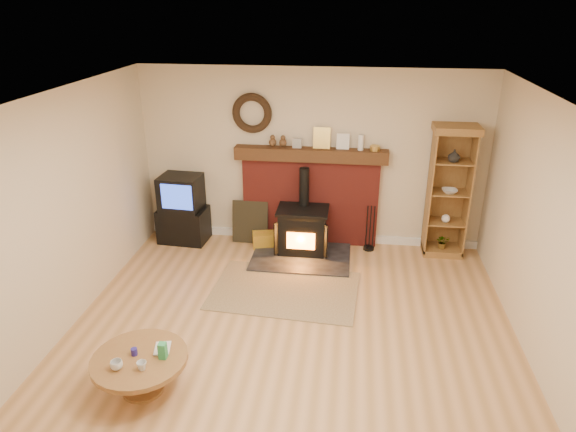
# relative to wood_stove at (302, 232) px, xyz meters

# --- Properties ---
(ground) EXTENTS (5.50, 5.50, 0.00)m
(ground) POSITION_rel_wood_stove_xyz_m (0.07, -2.27, -0.33)
(ground) COLOR #AC7B47
(ground) RESTS_ON ground
(room_shell) EXTENTS (5.02, 5.52, 2.61)m
(room_shell) POSITION_rel_wood_stove_xyz_m (0.05, -2.17, 1.39)
(room_shell) COLOR beige
(room_shell) RESTS_ON ground
(chimney_breast) EXTENTS (2.20, 0.22, 1.78)m
(chimney_breast) POSITION_rel_wood_stove_xyz_m (0.07, 0.40, 0.47)
(chimney_breast) COLOR maroon
(chimney_breast) RESTS_ON ground
(wood_stove) EXTENTS (1.40, 1.00, 1.25)m
(wood_stove) POSITION_rel_wood_stove_xyz_m (0.00, 0.00, 0.00)
(wood_stove) COLOR black
(wood_stove) RESTS_ON ground
(area_rug) EXTENTS (1.91, 1.38, 0.01)m
(area_rug) POSITION_rel_wood_stove_xyz_m (-0.11, -1.08, -0.32)
(area_rug) COLOR brown
(area_rug) RESTS_ON ground
(tv_unit) EXTENTS (0.74, 0.55, 1.04)m
(tv_unit) POSITION_rel_wood_stove_xyz_m (-1.84, 0.20, 0.17)
(tv_unit) COLOR black
(tv_unit) RESTS_ON ground
(curio_cabinet) EXTENTS (0.61, 0.44, 1.90)m
(curio_cabinet) POSITION_rel_wood_stove_xyz_m (2.03, 0.28, 0.62)
(curio_cabinet) COLOR brown
(curio_cabinet) RESTS_ON ground
(firelog_box) EXTENTS (0.40, 0.30, 0.22)m
(firelog_box) POSITION_rel_wood_stove_xyz_m (-0.58, 0.13, -0.22)
(firelog_box) COLOR yellow
(firelog_box) RESTS_ON ground
(leaning_painting) EXTENTS (0.54, 0.14, 0.64)m
(leaning_painting) POSITION_rel_wood_stove_xyz_m (-0.83, 0.28, -0.01)
(leaning_painting) COLOR black
(leaning_painting) RESTS_ON ground
(fire_tools) EXTENTS (0.16, 0.16, 0.70)m
(fire_tools) POSITION_rel_wood_stove_xyz_m (0.97, 0.23, -0.20)
(fire_tools) COLOR black
(fire_tools) RESTS_ON ground
(coffee_table) EXTENTS (0.90, 0.90, 0.54)m
(coffee_table) POSITION_rel_wood_stove_xyz_m (-1.21, -3.04, -0.02)
(coffee_table) COLOR brown
(coffee_table) RESTS_ON ground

